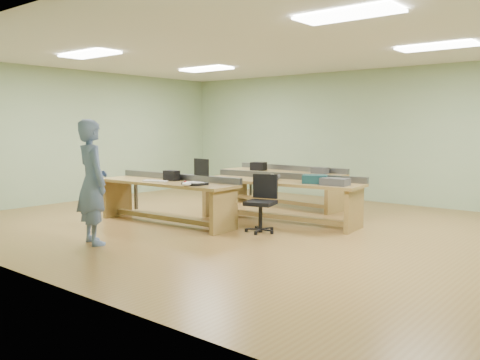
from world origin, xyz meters
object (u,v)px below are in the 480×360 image
(workbench_mid, at_px, (280,191))
(person, at_px, (92,182))
(camera_bag, at_px, (172,176))
(mug, at_px, (276,177))
(parts_bin_grey, at_px, (335,182))
(drinks_can, at_px, (272,177))
(workbench_front, at_px, (168,192))
(laptop_base, at_px, (195,184))
(task_chair, at_px, (262,211))
(parts_bin_teal, at_px, (315,179))
(workbench_back, at_px, (283,180))

(workbench_mid, bearing_deg, person, -115.91)
(camera_bag, distance_m, mug, 1.88)
(person, relative_size, camera_bag, 6.87)
(person, distance_m, parts_bin_grey, 3.81)
(parts_bin_grey, bearing_deg, drinks_can, -177.24)
(workbench_front, height_order, parts_bin_grey, parts_bin_grey)
(laptop_base, xyz_separation_m, mug, (0.60, 1.48, 0.03))
(camera_bag, xyz_separation_m, task_chair, (1.76, 0.34, -0.50))
(laptop_base, bearing_deg, workbench_mid, 70.53)
(task_chair, xyz_separation_m, parts_bin_grey, (0.87, 0.84, 0.47))
(task_chair, xyz_separation_m, parts_bin_teal, (0.45, 0.91, 0.48))
(person, bearing_deg, workbench_mid, -93.59)
(camera_bag, bearing_deg, workbench_back, 75.79)
(laptop_base, bearing_deg, workbench_back, 101.97)
(workbench_mid, height_order, parts_bin_teal, parts_bin_teal)
(workbench_mid, bearing_deg, parts_bin_teal, -5.63)
(workbench_back, xyz_separation_m, mug, (0.93, -1.57, 0.25))
(person, distance_m, parts_bin_teal, 3.64)
(task_chair, relative_size, parts_bin_teal, 2.29)
(workbench_mid, relative_size, camera_bag, 11.70)
(parts_bin_grey, bearing_deg, workbench_front, -153.47)
(task_chair, xyz_separation_m, drinks_can, (-0.35, 0.78, 0.47))
(laptop_base, bearing_deg, task_chair, 35.92)
(camera_bag, distance_m, parts_bin_teal, 2.53)
(person, relative_size, task_chair, 1.95)
(workbench_front, height_order, person, person)
(person, distance_m, task_chair, 2.69)
(mug, bearing_deg, drinks_can, -85.66)
(mug, bearing_deg, workbench_back, 120.74)
(laptop_base, relative_size, camera_bag, 1.37)
(workbench_front, relative_size, mug, 21.15)
(person, distance_m, mug, 3.32)
(camera_bag, relative_size, mug, 1.97)
(workbench_mid, relative_size, parts_bin_teal, 7.59)
(workbench_back, distance_m, laptop_base, 3.08)
(laptop_base, distance_m, parts_bin_grey, 2.30)
(task_chair, bearing_deg, person, -137.45)
(person, bearing_deg, task_chair, -105.88)
(workbench_back, xyz_separation_m, laptop_base, (0.33, -3.05, 0.21))
(workbench_mid, bearing_deg, workbench_back, 116.49)
(camera_bag, relative_size, parts_bin_teal, 0.65)
(person, distance_m, laptop_base, 1.73)
(workbench_mid, bearing_deg, mug, 159.28)
(parts_bin_teal, bearing_deg, task_chair, -116.24)
(laptop_base, bearing_deg, drinks_can, 71.31)
(workbench_front, bearing_deg, workbench_back, 78.47)
(task_chair, height_order, drinks_can, task_chair)
(task_chair, bearing_deg, camera_bag, 175.30)
(workbench_back, xyz_separation_m, drinks_can, (0.94, -1.71, 0.26))
(parts_bin_grey, height_order, drinks_can, drinks_can)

